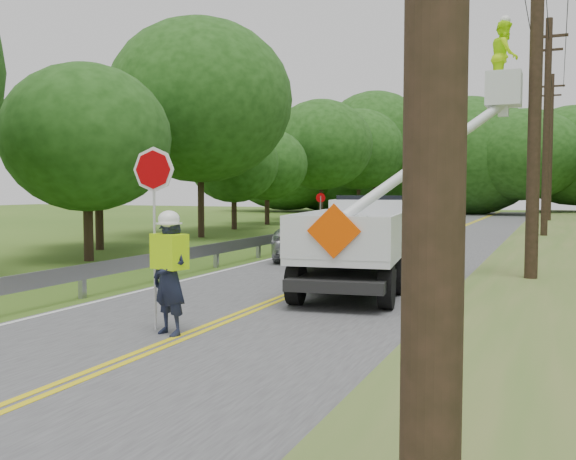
% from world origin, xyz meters
% --- Properties ---
extents(ground, '(140.00, 140.00, 0.00)m').
position_xyz_m(ground, '(0.00, 0.00, 0.00)').
color(ground, '#335818').
rests_on(ground, ground).
extents(road, '(7.20, 96.00, 0.03)m').
position_xyz_m(road, '(0.00, 14.00, 0.01)').
color(road, '#444345').
rests_on(road, ground).
extents(guardrail, '(0.18, 48.00, 0.77)m').
position_xyz_m(guardrail, '(-4.02, 14.91, 0.55)').
color(guardrail, gray).
rests_on(guardrail, ground).
extents(utility_poles, '(1.60, 43.30, 10.00)m').
position_xyz_m(utility_poles, '(5.00, 17.02, 5.27)').
color(utility_poles, black).
rests_on(utility_poles, ground).
extents(treeline_left, '(10.21, 55.80, 11.28)m').
position_xyz_m(treeline_left, '(-10.53, 31.24, 5.93)').
color(treeline_left, '#332319').
rests_on(treeline_left, ground).
extents(treeline_horizon, '(58.21, 15.37, 11.85)m').
position_xyz_m(treeline_horizon, '(-0.42, 56.13, 5.50)').
color(treeline_horizon, '#193F10').
rests_on(treeline_horizon, ground).
extents(flagger, '(1.19, 0.64, 3.10)m').
position_xyz_m(flagger, '(-0.29, 1.70, 1.12)').
color(flagger, '#191E33').
rests_on(flagger, road).
extents(bucket_truck, '(4.94, 6.63, 6.36)m').
position_xyz_m(bucket_truck, '(1.38, 8.46, 1.48)').
color(bucket_truck, black).
rests_on(bucket_truck, road).
extents(suv_silver, '(3.56, 5.70, 1.47)m').
position_xyz_m(suv_silver, '(-2.09, 13.62, 0.75)').
color(suv_silver, '#B2B6B9').
rests_on(suv_silver, road).
extents(suv_darkgrey, '(2.80, 5.32, 1.47)m').
position_xyz_m(suv_darkgrey, '(-1.94, 25.46, 0.76)').
color(suv_darkgrey, '#33373B').
rests_on(suv_darkgrey, road).
extents(stop_sign_permanent, '(0.42, 0.27, 2.23)m').
position_xyz_m(stop_sign_permanent, '(-4.88, 21.51, 1.45)').
color(stop_sign_permanent, gray).
rests_on(stop_sign_permanent, ground).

